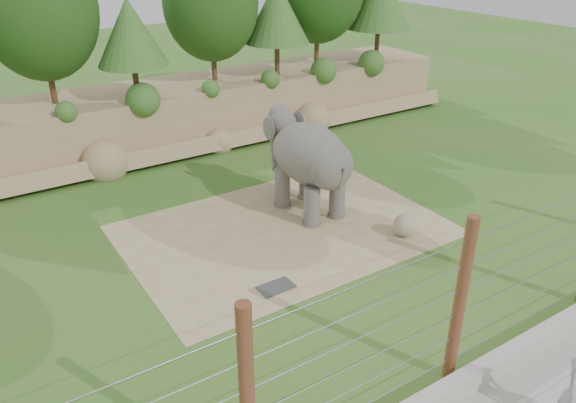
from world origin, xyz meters
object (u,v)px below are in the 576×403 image
stone_ball (405,225)px  zookeeper (573,391)px  barrier_fence (460,302)px  elephant (310,168)px

stone_ball → zookeeper: (-2.52, -7.26, 0.44)m
stone_ball → barrier_fence: bearing=-124.7°
stone_ball → barrier_fence: size_ratio=0.04×
elephant → zookeeper: size_ratio=2.44×
stone_ball → zookeeper: zookeeper is taller
elephant → zookeeper: (-0.96, -10.36, -0.80)m
elephant → barrier_fence: size_ratio=0.20×
elephant → stone_ball: elephant is taller
barrier_fence → zookeeper: bearing=-65.2°
elephant → zookeeper: bearing=-96.7°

